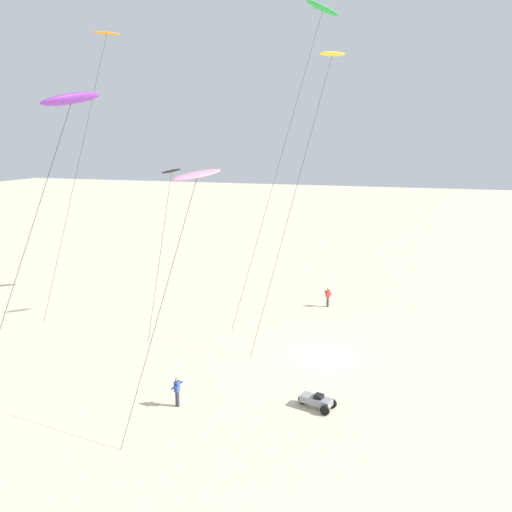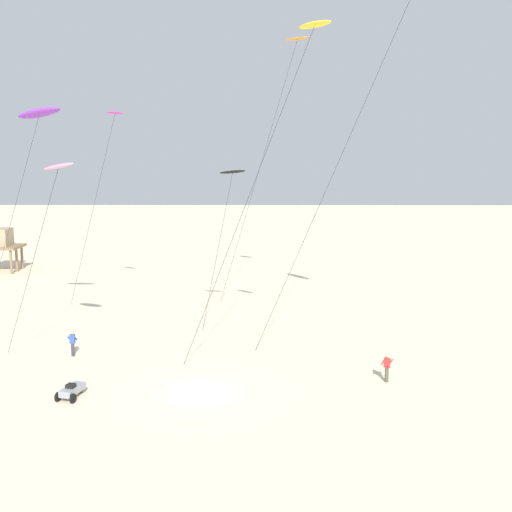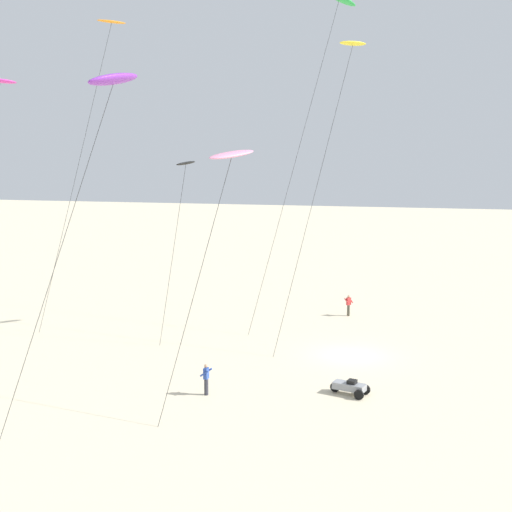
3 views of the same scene
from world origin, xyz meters
name	(u,v)px [view 1 (image 1 of 3)]	position (x,y,z in m)	size (l,w,h in m)	color
ground_plane	(324,356)	(0.00, 0.00, 0.00)	(260.00, 260.00, 0.00)	beige
kite_orange	(105,40)	(6.08, 19.14, 21.75)	(7.63, 4.00, 22.40)	orange
kite_pink	(197,177)	(-9.05, 4.91, 12.36)	(6.05, 3.26, 12.83)	pink
kite_yellow	(331,60)	(5.93, 1.15, 19.51)	(8.70, 4.55, 20.15)	yellow
kite_purple	(71,100)	(-11.71, 9.82, 15.85)	(7.87, 3.77, 16.54)	purple
kite_black	(171,175)	(1.24, 11.40, 11.67)	(3.41, 1.62, 12.16)	black
kite_green	(322,11)	(12.58, 3.11, 24.22)	(11.15, 5.93, 25.05)	green
kite_flyer_nearest	(328,297)	(10.65, 1.62, 0.89)	(0.73, 0.73, 1.67)	#4C4738
kite_flyer_middle	(177,391)	(-9.10, 6.33, 0.89)	(0.56, 0.54, 1.67)	#33333D
beach_buggy	(317,401)	(-7.05, -0.91, 0.43)	(1.31, 2.13, 0.82)	gray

